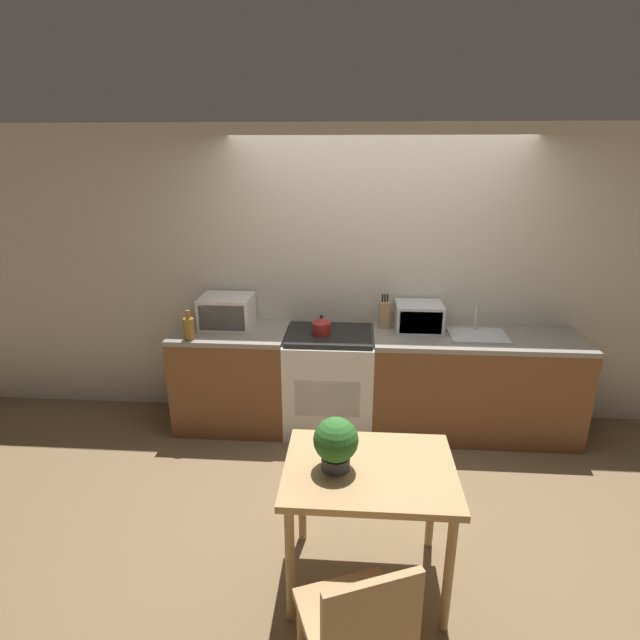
# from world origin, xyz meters

# --- Properties ---
(ground_plane) EXTENTS (16.00, 16.00, 0.00)m
(ground_plane) POSITION_xyz_m (0.00, 0.00, 0.00)
(ground_plane) COLOR brown
(wall_back) EXTENTS (10.00, 0.06, 2.60)m
(wall_back) POSITION_xyz_m (0.00, 0.99, 1.30)
(wall_back) COLOR beige
(wall_back) RESTS_ON ground_plane
(counter_left_run) EXTENTS (0.97, 0.62, 0.90)m
(counter_left_run) POSITION_xyz_m (-1.25, 0.65, 0.45)
(counter_left_run) COLOR brown
(counter_left_run) RESTS_ON ground_plane
(counter_right_run) EXTENTS (1.75, 0.62, 0.90)m
(counter_right_run) POSITION_xyz_m (0.87, 0.65, 0.45)
(counter_right_run) COLOR brown
(counter_right_run) RESTS_ON ground_plane
(stove_range) EXTENTS (0.76, 0.62, 0.90)m
(stove_range) POSITION_xyz_m (-0.39, 0.64, 0.45)
(stove_range) COLOR silver
(stove_range) RESTS_ON ground_plane
(kettle) EXTENTS (0.16, 0.16, 0.17)m
(kettle) POSITION_xyz_m (-0.46, 0.61, 0.97)
(kettle) COLOR maroon
(kettle) RESTS_ON stove_range
(microwave) EXTENTS (0.45, 0.37, 0.28)m
(microwave) POSITION_xyz_m (-1.30, 0.75, 1.04)
(microwave) COLOR silver
(microwave) RESTS_ON counter_left_run
(bottle) EXTENTS (0.09, 0.09, 0.25)m
(bottle) POSITION_xyz_m (-1.54, 0.42, 1.00)
(bottle) COLOR olive
(bottle) RESTS_ON counter_left_run
(knife_block) EXTENTS (0.09, 0.08, 0.30)m
(knife_block) POSITION_xyz_m (0.08, 0.83, 1.02)
(knife_block) COLOR tan
(knife_block) RESTS_ON counter_right_run
(toaster_oven) EXTENTS (0.40, 0.32, 0.24)m
(toaster_oven) POSITION_xyz_m (0.37, 0.77, 1.02)
(toaster_oven) COLOR silver
(toaster_oven) RESTS_ON counter_right_run
(sink_basin) EXTENTS (0.47, 0.35, 0.24)m
(sink_basin) POSITION_xyz_m (0.86, 0.65, 0.92)
(sink_basin) COLOR silver
(sink_basin) RESTS_ON counter_right_run
(dining_table) EXTENTS (0.92, 0.71, 0.77)m
(dining_table) POSITION_xyz_m (-0.08, -1.05, 0.66)
(dining_table) COLOR tan
(dining_table) RESTS_ON ground_plane
(dining_chair) EXTENTS (0.57, 0.57, 0.84)m
(dining_chair) POSITION_xyz_m (-0.13, -1.76, 0.47)
(dining_chair) COLOR tan
(dining_chair) RESTS_ON ground_plane
(potted_plant) EXTENTS (0.24, 0.24, 0.29)m
(potted_plant) POSITION_xyz_m (-0.26, -1.07, 0.93)
(potted_plant) COLOR #424247
(potted_plant) RESTS_ON dining_table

